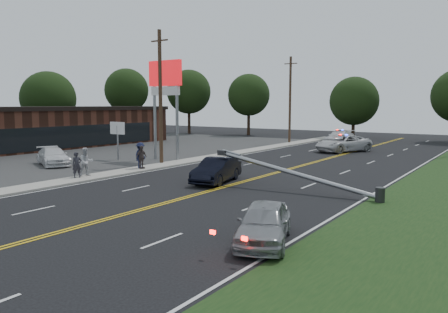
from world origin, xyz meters
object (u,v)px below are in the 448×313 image
Objects in this scene: small_sign at (117,131)px; bystander_c at (140,155)px; utility_pole_mid at (160,97)px; emergency_a at (343,143)px; parked_car at (53,157)px; emergency_b at (339,137)px; bystander_d at (141,157)px; waiting_sedan at (264,223)px; crashed_sedan at (217,170)px; bystander_b at (86,162)px; bystander_a at (77,165)px; pylon_sign at (165,86)px; utility_pole_far at (290,100)px; fallen_streetlight at (302,175)px.

bystander_c is at bearing -28.05° from small_sign.
utility_pole_mid is 1.74× the size of emergency_a.
parked_car is 31.33m from emergency_b.
bystander_d reaches higher than emergency_b.
emergency_a is (-7.37, 28.65, 0.13)m from waiting_sedan.
emergency_a is at bearing 76.74° from crashed_sedan.
bystander_d is (0.61, 4.12, -0.08)m from bystander_b.
bystander_a is (5.30, -8.00, -1.44)m from small_sign.
bystander_a is (-15.28, 4.26, 0.22)m from waiting_sedan.
emergency_b is at bearing 14.36° from bystander_a.
waiting_sedan is 0.74× the size of emergency_b.
utility_pole_mid is 6.44× the size of bystander_a.
utility_pole_mid reaches higher than pylon_sign.
small_sign is 22.68m from utility_pole_far.
bystander_a is at bearing -164.11° from crashed_sedan.
parked_car is (-19.65, -1.02, -0.26)m from fallen_streetlight.
utility_pole_mid is at bearing 141.25° from crashed_sedan.
utility_pole_far is at bearing -15.17° from bystander_c.
small_sign is 0.69× the size of parked_car.
parked_car is (-22.04, 7.24, -0.02)m from waiting_sedan.
bystander_d is (1.02, -3.13, -4.17)m from utility_pole_mid.
emergency_a is at bearing -66.51° from emergency_b.
fallen_streetlight is 13.37m from bystander_b.
small_sign is 9.71m from bystander_a.
waiting_sedan is 17.63m from bystander_c.
small_sign is 2.00× the size of bystander_a.
emergency_b is 3.05× the size of bystander_b.
bystander_a is 0.89× the size of bystander_b.
utility_pole_mid is at bearing -2.15° from bystander_c.
bystander_a is at bearing 159.74° from bystander_c.
waiting_sedan is 17.35m from bystander_d.
emergency_b is at bearing 106.07° from fallen_streetlight.
small_sign reaches higher than emergency_b.
bystander_a is (-4.79, -32.10, 0.12)m from emergency_b.
bystander_c is at bearing -88.19° from utility_pole_far.
crashed_sedan is 0.76× the size of emergency_a.
bystander_c is (2.09, -4.98, -4.98)m from pylon_sign.
fallen_streetlight is at bearing -12.01° from crashed_sedan.
utility_pole_far is at bearing 94.97° from crashed_sedan.
fallen_streetlight is at bearing -111.62° from bystander_c.
pylon_sign reaches higher than emergency_b.
waiting_sedan is at bearing -65.28° from utility_pole_far.
small_sign is 5.53m from utility_pole_mid.
bystander_a is at bearing -89.04° from utility_pole_far.
utility_pole_mid is 9.96m from crashed_sedan.
waiting_sedan reaches higher than parked_car.
crashed_sedan is at bearing -32.87° from pylon_sign.
utility_pole_far reaches higher than small_sign.
utility_pole_mid and utility_pole_far have the same top height.
utility_pole_mid is (4.80, 0.00, 2.75)m from small_sign.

